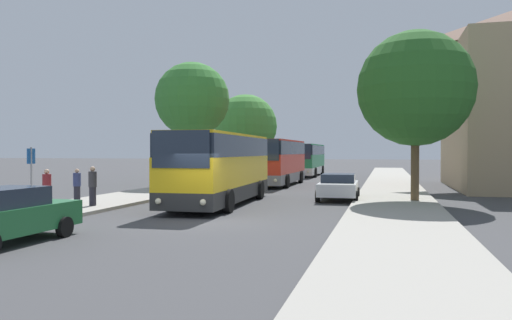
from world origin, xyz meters
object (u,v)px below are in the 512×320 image
(parked_car_left_curb, at_px, (4,215))
(tree_left_far, at_px, (192,100))
(bus_rear, at_px, (307,159))
(pedestrian_waiting_far, at_px, (77,185))
(pedestrian_waiting_near, at_px, (47,189))
(pedestrian_walking_back, at_px, (93,186))
(tree_right_near, at_px, (415,89))
(bus_stop_sign, at_px, (31,172))
(tree_left_near, at_px, (246,126))
(bus_middle, at_px, (278,161))
(parked_car_right_near, at_px, (338,186))
(bus_front, at_px, (220,167))

(parked_car_left_curb, bearing_deg, tree_left_far, 100.29)
(bus_rear, height_order, pedestrian_waiting_far, bus_rear)
(pedestrian_waiting_near, distance_m, pedestrian_walking_back, 1.93)
(tree_right_near, bearing_deg, bus_stop_sign, -148.05)
(bus_rear, height_order, tree_left_far, tree_left_far)
(pedestrian_walking_back, height_order, tree_left_near, tree_left_near)
(pedestrian_walking_back, bearing_deg, pedestrian_waiting_near, -46.02)
(bus_middle, height_order, parked_car_right_near, bus_middle)
(bus_rear, bearing_deg, pedestrian_waiting_far, -102.07)
(tree_left_near, bearing_deg, pedestrian_waiting_near, -91.77)
(bus_front, distance_m, pedestrian_waiting_far, 6.91)
(bus_rear, distance_m, pedestrian_waiting_near, 34.71)
(parked_car_left_curb, xyz_separation_m, tree_left_far, (-3.61, 22.88, 5.58))
(bus_stop_sign, height_order, pedestrian_walking_back, bus_stop_sign)
(parked_car_right_near, bearing_deg, tree_left_near, -62.95)
(bus_front, xyz_separation_m, pedestrian_waiting_far, (-6.56, -1.98, -0.87))
(bus_rear, xyz_separation_m, pedestrian_waiting_far, (-6.26, -31.54, -0.83))
(parked_car_right_near, relative_size, tree_right_near, 0.49)
(bus_middle, xyz_separation_m, pedestrian_waiting_near, (-6.04, -19.03, -0.84))
(bus_rear, bearing_deg, parked_car_right_near, -78.54)
(parked_car_left_curb, relative_size, pedestrian_waiting_near, 2.78)
(pedestrian_waiting_near, bearing_deg, tree_left_far, 92.33)
(bus_front, bearing_deg, pedestrian_walking_back, -149.04)
(tree_right_near, bearing_deg, tree_left_far, 150.95)
(bus_middle, distance_m, tree_right_near, 15.21)
(bus_stop_sign, relative_size, pedestrian_walking_back, 1.47)
(parked_car_left_curb, xyz_separation_m, tree_right_near, (11.61, 14.42, 4.88))
(pedestrian_waiting_far, distance_m, tree_right_near, 17.18)
(bus_front, xyz_separation_m, parked_car_left_curb, (-2.44, -11.40, -1.01))
(parked_car_right_near, xyz_separation_m, pedestrian_waiting_near, (-11.56, -8.27, 0.25))
(bus_rear, relative_size, pedestrian_walking_back, 6.40)
(parked_car_left_curb, height_order, pedestrian_waiting_near, pedestrian_waiting_near)
(bus_rear, distance_m, pedestrian_walking_back, 33.09)
(parked_car_right_near, xyz_separation_m, pedestrian_waiting_far, (-11.92, -5.61, 0.21))
(tree_left_far, bearing_deg, tree_right_near, -29.05)
(parked_car_right_near, bearing_deg, bus_front, 32.78)
(pedestrian_waiting_far, relative_size, tree_left_near, 0.20)
(bus_front, bearing_deg, bus_rear, 88.54)
(parked_car_right_near, height_order, bus_stop_sign, bus_stop_sign)
(pedestrian_waiting_near, bearing_deg, tree_left_near, 91.12)
(parked_car_right_near, distance_m, bus_stop_sign, 14.85)
(bus_rear, distance_m, tree_left_near, 8.57)
(parked_car_right_near, relative_size, pedestrian_waiting_near, 2.46)
(parked_car_left_curb, distance_m, tree_left_far, 23.83)
(parked_car_left_curb, bearing_deg, parked_car_right_near, 63.89)
(pedestrian_waiting_far, bearing_deg, parked_car_left_curb, -134.66)
(tree_left_far, bearing_deg, pedestrian_waiting_far, -92.17)
(bus_front, distance_m, pedestrian_waiting_near, 7.79)
(bus_stop_sign, bearing_deg, parked_car_left_curb, -57.72)
(bus_middle, bearing_deg, pedestrian_waiting_far, -111.43)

